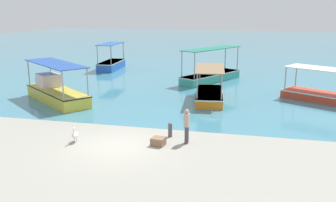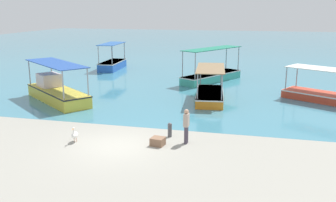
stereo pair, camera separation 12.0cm
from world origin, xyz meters
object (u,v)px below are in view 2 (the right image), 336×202
object	(u,v)px
fishing_boat_near_left	(212,75)
fisherman_standing	(186,125)
pelican	(75,135)
cargo_crate	(158,141)
fishing_boat_center	(210,94)
fishing_boat_far_right	(322,94)
fishing_boat_near_right	(57,91)
fishing_boat_outer	(112,64)
mooring_bollard	(170,129)

from	to	relation	value
fishing_boat_near_left	fisherman_standing	world-z (taller)	fishing_boat_near_left
pelican	cargo_crate	size ratio (longest dim) A/B	1.33
fishing_boat_near_left	fishing_boat_center	size ratio (longest dim) A/B	1.25
fishing_boat_far_right	fishing_boat_center	bearing A→B (deg)	-167.12
fisherman_standing	pelican	bearing A→B (deg)	-168.08
fishing_boat_near_right	fisherman_standing	world-z (taller)	fishing_boat_near_right
fishing_boat_near_right	fishing_boat_outer	world-z (taller)	fishing_boat_outer
fishing_boat_far_right	fishing_boat_near_left	bearing A→B (deg)	147.94
fishing_boat_center	cargo_crate	size ratio (longest dim) A/B	8.77
fishing_boat_outer	fisherman_standing	xyz separation A→B (m)	(11.79, -19.99, 0.33)
fishing_boat_center	fisherman_standing	bearing A→B (deg)	-89.91
fishing_boat_near_right	fishing_boat_center	world-z (taller)	fishing_boat_near_right
fishing_boat_near_left	fisherman_standing	distance (m)	15.77
fishing_boat_near_right	cargo_crate	xyz separation A→B (m)	(9.11, -6.73, -0.48)
fishing_boat_far_right	pelican	bearing A→B (deg)	-137.84
fisherman_standing	cargo_crate	bearing A→B (deg)	-154.54
fishing_boat_outer	fishing_boat_center	distance (m)	16.27
fishing_boat_near_left	fishing_boat_near_right	size ratio (longest dim) A/B	1.04
fishing_boat_near_right	mooring_bollard	xyz separation A→B (m)	(9.38, -5.42, -0.27)
fishing_boat_far_right	fishing_boat_outer	world-z (taller)	fishing_boat_outer
fishing_boat_near_right	cargo_crate	size ratio (longest dim) A/B	10.53
fishing_boat_outer	mooring_bollard	world-z (taller)	fishing_boat_outer
pelican	fishing_boat_near_left	bearing A→B (deg)	75.15
fishing_boat_near_left	fishing_boat_near_right	world-z (taller)	fishing_boat_near_left
pelican	cargo_crate	world-z (taller)	pelican
fishing_boat_near_left	cargo_crate	world-z (taller)	fishing_boat_near_left
fishing_boat_far_right	fisherman_standing	size ratio (longest dim) A/B	3.23
fishing_boat_near_left	mooring_bollard	world-z (taller)	fishing_boat_near_left
fishing_boat_center	fishing_boat_near_right	bearing A→B (deg)	-165.72
fishing_boat_far_right	fishing_boat_near_right	distance (m)	18.46
fishing_boat_near_right	mooring_bollard	size ratio (longest dim) A/B	8.64
fishing_boat_near_left	fishing_boat_far_right	world-z (taller)	fishing_boat_near_left
fishing_boat_far_right	cargo_crate	world-z (taller)	fishing_boat_far_right
fishing_boat_near_left	fishing_boat_near_right	distance (m)	13.56
fishing_boat_outer	mooring_bollard	xyz separation A→B (m)	(10.81, -19.27, -0.18)
fisherman_standing	fishing_boat_outer	bearing A→B (deg)	120.53
fishing_boat_near_right	fishing_boat_center	xyz separation A→B (m)	(10.35, 2.63, -0.19)
fishing_boat_near_left	fishing_boat_near_right	xyz separation A→B (m)	(-9.57, -9.60, 0.12)
fishing_boat_outer	fishing_boat_center	xyz separation A→B (m)	(11.78, -11.22, -0.10)
mooring_bollard	fisherman_standing	size ratio (longest dim) A/B	0.44
fishing_boat_center	fisherman_standing	distance (m)	8.78
cargo_crate	fishing_boat_center	bearing A→B (deg)	82.50
fishing_boat_outer	fisherman_standing	size ratio (longest dim) A/B	2.86
fishing_boat_outer	fishing_boat_center	world-z (taller)	fishing_boat_outer
fishing_boat_near_right	fisherman_standing	xyz separation A→B (m)	(10.36, -6.14, 0.24)
fishing_boat_near_left	cargo_crate	size ratio (longest dim) A/B	10.96
fishing_boat_near_left	cargo_crate	bearing A→B (deg)	-91.62
mooring_bollard	cargo_crate	xyz separation A→B (m)	(-0.27, -1.31, -0.20)
pelican	fisherman_standing	world-z (taller)	fisherman_standing
pelican	cargo_crate	bearing A→B (deg)	7.33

